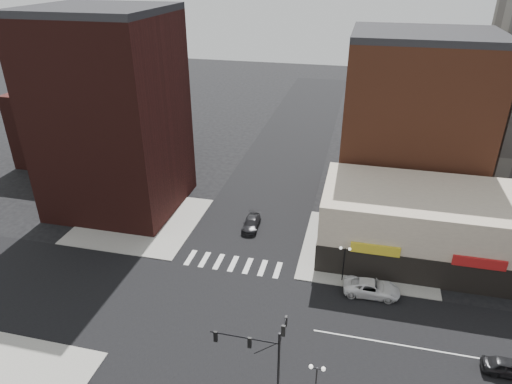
% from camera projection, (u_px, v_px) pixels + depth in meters
% --- Properties ---
extents(ground, '(240.00, 240.00, 0.00)m').
position_uv_depth(ground, '(211.00, 313.00, 44.11)').
color(ground, black).
rests_on(ground, ground).
extents(road_ew, '(200.00, 14.00, 0.02)m').
position_uv_depth(road_ew, '(211.00, 313.00, 44.10)').
color(road_ew, black).
rests_on(road_ew, ground).
extents(road_ns, '(14.00, 200.00, 0.02)m').
position_uv_depth(road_ns, '(211.00, 313.00, 44.10)').
color(road_ns, black).
rests_on(road_ns, ground).
extents(sidewalk_nw, '(15.00, 15.00, 0.12)m').
position_uv_depth(sidewalk_nw, '(141.00, 220.00, 59.66)').
color(sidewalk_nw, gray).
rests_on(sidewalk_nw, ground).
extents(sidewalk_ne, '(15.00, 15.00, 0.12)m').
position_uv_depth(sidewalk_ne, '(367.00, 250.00, 53.62)').
color(sidewalk_ne, gray).
rests_on(sidewalk_ne, ground).
extents(building_nw, '(16.00, 15.00, 25.00)m').
position_uv_depth(building_nw, '(112.00, 117.00, 58.41)').
color(building_nw, '#341310').
rests_on(building_nw, ground).
extents(building_nw_low, '(20.00, 18.00, 12.00)m').
position_uv_depth(building_nw_low, '(94.00, 121.00, 77.50)').
color(building_nw_low, '#341310').
rests_on(building_nw_low, ground).
extents(building_ne_midrise, '(18.00, 15.00, 22.00)m').
position_uv_depth(building_ne_midrise, '(413.00, 124.00, 60.70)').
color(building_ne_midrise, brown).
rests_on(building_ne_midrise, ground).
extents(building_ne_row, '(24.20, 12.20, 8.00)m').
position_uv_depth(building_ne_row, '(430.00, 231.00, 51.23)').
color(building_ne_row, beige).
rests_on(building_ne_row, ground).
extents(traffic_signal, '(5.59, 3.09, 7.77)m').
position_uv_depth(traffic_signal, '(267.00, 348.00, 33.56)').
color(traffic_signal, black).
rests_on(traffic_signal, ground).
extents(street_lamp_se_a, '(1.22, 0.32, 4.16)m').
position_uv_depth(street_lamp_se_a, '(316.00, 376.00, 33.39)').
color(street_lamp_se_a, black).
rests_on(street_lamp_se_a, sidewalk_se).
extents(street_lamp_ne, '(1.22, 0.32, 4.16)m').
position_uv_depth(street_lamp_ne, '(345.00, 255.00, 47.04)').
color(street_lamp_ne, black).
rests_on(street_lamp_ne, sidewalk_ne).
extents(white_suv, '(5.72, 2.74, 1.57)m').
position_uv_depth(white_suv, '(372.00, 288.00, 46.25)').
color(white_suv, white).
rests_on(white_suv, ground).
extents(dark_sedan_east, '(4.23, 1.81, 1.42)m').
position_uv_depth(dark_sedan_east, '(509.00, 367.00, 37.31)').
color(dark_sedan_east, black).
rests_on(dark_sedan_east, ground).
extents(dark_sedan_north, '(2.12, 4.78, 1.36)m').
position_uv_depth(dark_sedan_north, '(251.00, 223.00, 57.79)').
color(dark_sedan_north, black).
rests_on(dark_sedan_north, ground).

